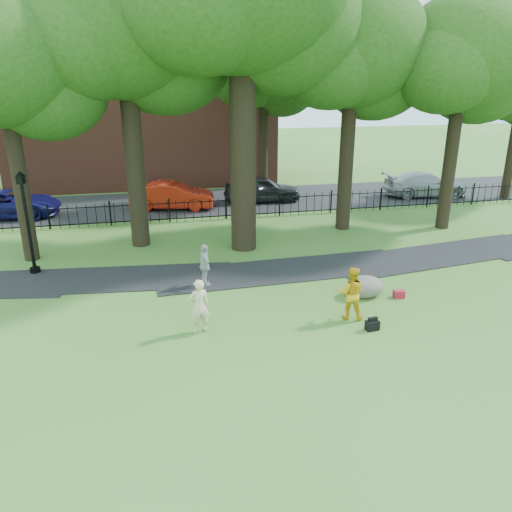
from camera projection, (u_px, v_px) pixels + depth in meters
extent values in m
plane|color=#3D6824|center=(286.00, 317.00, 15.99)|extent=(120.00, 120.00, 0.00)
cube|color=black|center=(284.00, 271.00, 19.77)|extent=(36.07, 3.85, 0.03)
cube|color=black|center=(216.00, 202.00, 30.69)|extent=(80.00, 7.00, 0.02)
cube|color=black|center=(226.00, 200.00, 26.67)|extent=(44.00, 0.04, 0.04)
cube|color=black|center=(226.00, 216.00, 26.95)|extent=(44.00, 0.04, 0.04)
cube|color=brown|center=(141.00, 96.00, 35.19)|extent=(18.00, 8.00, 12.00)
cylinder|color=black|center=(243.00, 128.00, 20.64)|extent=(1.10, 1.10, 10.50)
ellipsoid|color=#1C3E11|center=(282.00, 24.00, 20.62)|extent=(6.72, 6.72, 5.71)
cylinder|color=black|center=(18.00, 168.00, 19.74)|extent=(0.60, 0.60, 7.70)
ellipsoid|color=#1C3E11|center=(0.00, 58.00, 18.36)|extent=(6.00, 6.00, 5.10)
ellipsoid|color=#1C3E11|center=(47.00, 88.00, 19.70)|extent=(4.80, 4.80, 4.08)
cylinder|color=black|center=(133.00, 144.00, 21.34)|extent=(0.80, 0.80, 9.10)
ellipsoid|color=#1C3E11|center=(123.00, 20.00, 19.71)|extent=(7.20, 7.20, 6.12)
ellipsoid|color=#1C3E11|center=(165.00, 57.00, 21.31)|extent=(5.76, 5.76, 4.90)
ellipsoid|color=#1C3E11|center=(85.00, 40.00, 19.02)|extent=(5.40, 5.40, 4.59)
cylinder|color=black|center=(347.00, 144.00, 23.95)|extent=(0.70, 0.70, 8.40)
ellipsoid|color=#1C3E11|center=(353.00, 44.00, 22.45)|extent=(6.60, 6.60, 5.61)
ellipsoid|color=#1C3E11|center=(374.00, 73.00, 23.91)|extent=(5.28, 5.28, 4.49)
ellipsoid|color=#1C3E11|center=(330.00, 61.00, 21.81)|extent=(4.95, 4.95, 4.21)
cylinder|color=black|center=(452.00, 148.00, 24.11)|extent=(0.64, 0.64, 8.05)
ellipsoid|color=#1C3E11|center=(464.00, 53.00, 22.66)|extent=(6.20, 6.20, 5.27)
ellipsoid|color=#1C3E11|center=(477.00, 79.00, 24.05)|extent=(4.96, 4.96, 4.22)
ellipsoid|color=#1C3E11|center=(446.00, 69.00, 22.08)|extent=(4.65, 4.65, 3.95)
imported|color=beige|center=(199.00, 306.00, 14.79)|extent=(0.68, 0.51, 1.69)
imported|color=#CE9411|center=(351.00, 293.00, 15.63)|extent=(1.04, 0.95, 1.73)
imported|color=#A4A3A8|center=(205.00, 266.00, 18.09)|extent=(0.57, 1.00, 1.60)
ellipsoid|color=#5E5A4F|center=(365.00, 285.00, 17.41)|extent=(1.64, 1.47, 0.78)
cylinder|color=black|center=(29.00, 230.00, 18.97)|extent=(0.13, 0.13, 3.54)
cylinder|color=black|center=(35.00, 270.00, 19.54)|extent=(0.40, 0.40, 0.22)
cube|color=black|center=(21.00, 179.00, 18.32)|extent=(0.31, 0.31, 0.33)
cone|color=black|center=(20.00, 173.00, 18.24)|extent=(0.35, 0.35, 0.18)
cube|color=black|center=(372.00, 325.00, 15.13)|extent=(0.42, 0.29, 0.30)
cube|color=maroon|center=(399.00, 294.00, 17.34)|extent=(0.42, 0.30, 0.26)
imported|color=red|center=(172.00, 196.00, 28.77)|extent=(4.96, 2.44, 1.56)
imported|color=#0E0E48|center=(8.00, 204.00, 27.08)|extent=(5.55, 2.87, 1.50)
imported|color=black|center=(262.00, 189.00, 30.47)|extent=(4.72, 2.12, 1.58)
imported|color=#9DA0A6|center=(425.00, 184.00, 31.90)|extent=(5.45, 2.69, 1.52)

